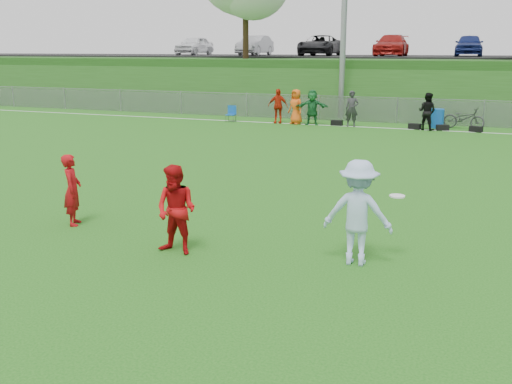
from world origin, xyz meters
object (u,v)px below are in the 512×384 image
at_px(player_red_center, 176,210).
at_px(frisbee, 397,196).
at_px(player_red_left, 72,190).
at_px(bicycle, 464,118).
at_px(recycling_bin, 437,118).
at_px(player_blue, 358,213).

distance_m(player_red_center, frisbee, 3.89).
height_order(player_red_left, frisbee, player_red_left).
bearing_deg(frisbee, player_red_left, -178.30).
height_order(player_red_left, player_red_center, player_red_center).
relative_size(player_red_left, bicycle, 0.80).
bearing_deg(bicycle, player_red_left, 174.15).
bearing_deg(recycling_bin, frisbee, -89.06).
bearing_deg(recycling_bin, bicycle, 3.64).
bearing_deg(player_blue, player_red_left, -3.52).
bearing_deg(bicycle, frisbee, -166.52).
relative_size(player_red_center, recycling_bin, 1.84).
height_order(frisbee, recycling_bin, frisbee).
distance_m(player_red_center, player_blue, 3.21).
distance_m(player_red_left, player_red_center, 2.99).
relative_size(player_red_left, frisbee, 5.59).
xyz_separation_m(player_red_left, recycling_bin, (6.33, 18.42, -0.31)).
xyz_separation_m(player_blue, recycling_bin, (0.30, 18.59, -0.47)).
bearing_deg(player_red_center, frisbee, 20.32).
relative_size(player_red_center, frisbee, 6.05).
bearing_deg(recycling_bin, player_red_center, -100.18).
xyz_separation_m(player_blue, frisbee, (0.60, 0.37, 0.26)).
distance_m(player_red_left, player_blue, 6.03).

